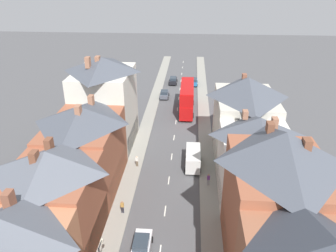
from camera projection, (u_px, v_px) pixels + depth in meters
pavement_left at (145, 131)px, 55.67m from camera, size 2.20×104.00×0.14m
pavement_right at (205, 133)px, 55.00m from camera, size 2.20×104.00×0.14m
centre_line_dashes at (174, 138)px, 53.57m from camera, size 0.14×97.80×0.01m
terrace_row_left at (57, 186)px, 31.83m from camera, size 8.00×49.80×14.24m
terrace_row_right at (272, 202)px, 29.63m from camera, size 8.00×48.57×13.39m
double_decker_bus_lead at (187, 98)px, 62.16m from camera, size 2.74×10.80×5.30m
car_parked_right_a at (194, 81)px, 77.51m from camera, size 1.90×4.43×1.59m
car_mid_black at (173, 80)px, 78.31m from camera, size 1.90×4.37×1.62m
car_parked_left_b at (164, 94)px, 69.69m from camera, size 1.90×3.89×1.62m
car_far_grey at (142, 245)px, 31.75m from camera, size 1.90×3.88×1.60m
delivery_van at (193, 158)px, 45.30m from camera, size 2.20×5.20×2.41m
pedestrian_mid_left at (122, 206)px, 36.56m from camera, size 0.36×0.22×1.61m
pedestrian_mid_right at (208, 179)px, 41.29m from camera, size 0.36×0.22×1.61m
pedestrian_far_left at (137, 161)px, 45.22m from camera, size 0.36×0.22×1.61m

